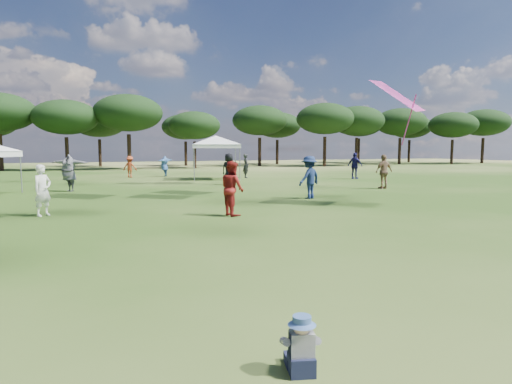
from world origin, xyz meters
TOP-DOWN VIEW (x-y plane):
  - tree_line at (2.39, 47.41)m, footprint 108.78×17.63m
  - tent_right at (7.04, 26.75)m, footprint 6.16×6.16m
  - toddler at (0.13, 2.08)m, footprint 0.41×0.44m
  - festival_crowd at (-0.92, 21.68)m, footprint 31.79×21.28m

SIDE VIEW (x-z plane):
  - toddler at x=0.13m, z-range -0.03..0.52m
  - festival_crowd at x=-0.92m, z-range -0.08..1.85m
  - tent_right at x=7.04m, z-range 1.21..4.48m
  - tree_line at x=2.39m, z-range 1.54..9.31m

